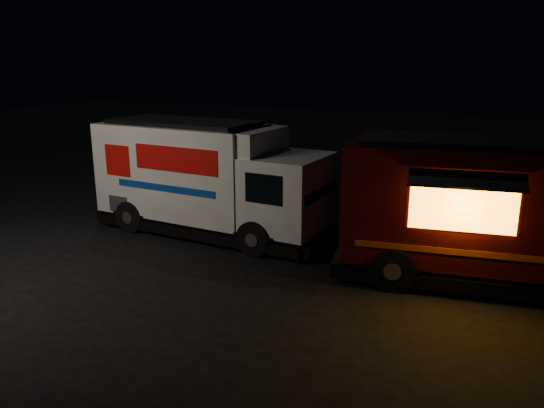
{
  "coord_description": "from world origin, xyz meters",
  "views": [
    {
      "loc": [
        7.31,
        -9.6,
        4.76
      ],
      "look_at": [
        1.62,
        2.0,
        1.24
      ],
      "focal_mm": 35.0,
      "sensor_mm": 36.0,
      "label": 1
    }
  ],
  "objects": [
    {
      "name": "ground",
      "position": [
        0.0,
        0.0,
        0.0
      ],
      "size": [
        80.0,
        80.0,
        0.0
      ],
      "primitive_type": "plane",
      "color": "black",
      "rests_on": "ground"
    },
    {
      "name": "red_truck",
      "position": [
        6.84,
        2.38,
        1.58
      ],
      "size": [
        7.13,
        3.62,
        3.16
      ],
      "primitive_type": null,
      "rotation": [
        0.0,
        0.0,
        0.17
      ],
      "color": "#3B0A0F",
      "rests_on": "ground"
    },
    {
      "name": "white_truck",
      "position": [
        -0.54,
        2.6,
        1.57
      ],
      "size": [
        7.02,
        2.63,
        3.14
      ],
      "primitive_type": null,
      "rotation": [
        0.0,
        0.0,
        -0.04
      ],
      "color": "white",
      "rests_on": "ground"
    }
  ]
}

